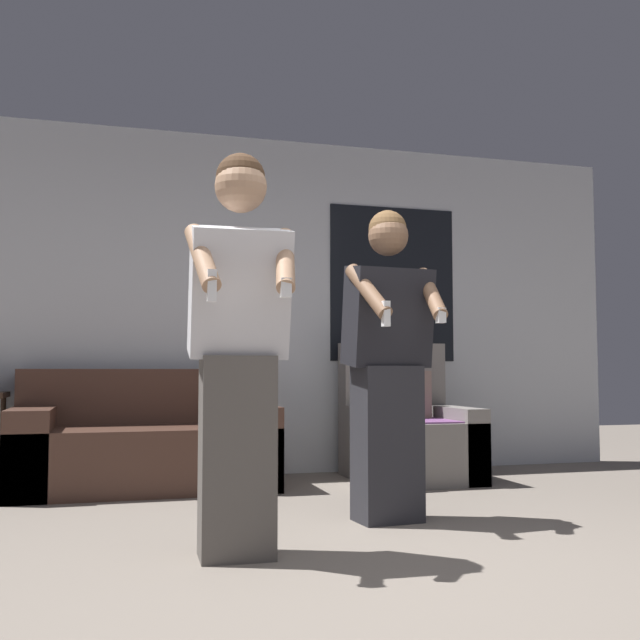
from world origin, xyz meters
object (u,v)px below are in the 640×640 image
Objects in this scene: armchair at (407,435)px; person_left at (239,348)px; person_right at (388,363)px; couch at (145,446)px.

armchair is 2.69m from person_left.
person_left is 1.09m from person_right.
armchair is at bearing 63.92° from person_right.
person_left is 1.05× the size of person_right.
couch is at bearing 128.11° from person_right.
person_left reaches higher than person_right.
armchair is (1.94, -0.08, 0.04)m from couch.
couch is 1.70× the size of armchair.
couch is 1.03× the size of person_right.
armchair is at bearing 51.13° from person_left.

